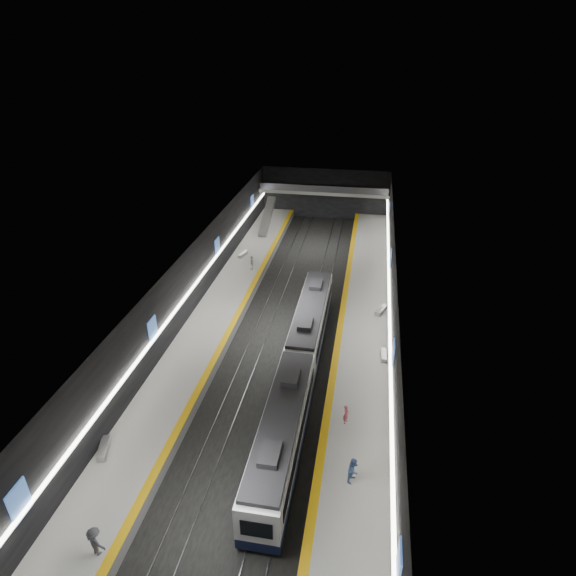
% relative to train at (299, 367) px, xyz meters
% --- Properties ---
extents(ground, '(70.00, 70.00, 0.00)m').
position_rel_train_xyz_m(ground, '(-2.50, 7.91, -2.20)').
color(ground, black).
rests_on(ground, ground).
extents(ceiling, '(20.00, 70.00, 0.04)m').
position_rel_train_xyz_m(ceiling, '(-2.50, 7.91, 5.80)').
color(ceiling, beige).
rests_on(ceiling, wall_left).
extents(wall_left, '(0.04, 70.00, 8.00)m').
position_rel_train_xyz_m(wall_left, '(-12.50, 7.91, 1.80)').
color(wall_left, black).
rests_on(wall_left, ground).
extents(wall_right, '(0.04, 70.00, 8.00)m').
position_rel_train_xyz_m(wall_right, '(7.50, 7.91, 1.80)').
color(wall_right, black).
rests_on(wall_right, ground).
extents(wall_back, '(20.00, 0.04, 8.00)m').
position_rel_train_xyz_m(wall_back, '(-2.50, 42.91, 1.80)').
color(wall_back, black).
rests_on(wall_back, ground).
extents(platform_left, '(5.00, 70.00, 1.00)m').
position_rel_train_xyz_m(platform_left, '(-10.00, 7.91, -1.70)').
color(platform_left, slate).
rests_on(platform_left, ground).
extents(tile_surface_left, '(5.00, 70.00, 0.02)m').
position_rel_train_xyz_m(tile_surface_left, '(-10.00, 7.91, -1.19)').
color(tile_surface_left, '#979793').
rests_on(tile_surface_left, platform_left).
extents(tactile_strip_left, '(0.60, 70.00, 0.02)m').
position_rel_train_xyz_m(tactile_strip_left, '(-7.80, 7.91, -1.18)').
color(tactile_strip_left, '#E3A70B').
rests_on(tactile_strip_left, platform_left).
extents(platform_right, '(5.00, 70.00, 1.00)m').
position_rel_train_xyz_m(platform_right, '(5.00, 7.91, -1.70)').
color(platform_right, slate).
rests_on(platform_right, ground).
extents(tile_surface_right, '(5.00, 70.00, 0.02)m').
position_rel_train_xyz_m(tile_surface_right, '(5.00, 7.91, -1.19)').
color(tile_surface_right, '#979793').
rests_on(tile_surface_right, platform_right).
extents(tactile_strip_right, '(0.60, 70.00, 0.02)m').
position_rel_train_xyz_m(tactile_strip_right, '(2.80, 7.91, -1.18)').
color(tactile_strip_right, '#E3A70B').
rests_on(tactile_strip_right, platform_right).
extents(rails, '(6.52, 70.00, 0.12)m').
position_rel_train_xyz_m(rails, '(-2.50, 7.91, -2.14)').
color(rails, gray).
rests_on(rails, ground).
extents(train, '(2.69, 30.04, 3.60)m').
position_rel_train_xyz_m(train, '(0.00, 0.00, 0.00)').
color(train, black).
rests_on(train, ground).
extents(ad_posters, '(19.94, 53.50, 2.20)m').
position_rel_train_xyz_m(ad_posters, '(-2.50, 8.91, 2.30)').
color(ad_posters, '#3F6DBF').
rests_on(ad_posters, wall_left).
extents(cove_light_left, '(0.25, 68.60, 0.12)m').
position_rel_train_xyz_m(cove_light_left, '(-12.30, 7.91, 1.60)').
color(cove_light_left, white).
rests_on(cove_light_left, wall_left).
extents(cove_light_right, '(0.25, 68.60, 0.12)m').
position_rel_train_xyz_m(cove_light_right, '(7.30, 7.91, 1.60)').
color(cove_light_right, white).
rests_on(cove_light_right, wall_right).
extents(mezzanine_bridge, '(20.00, 3.00, 1.50)m').
position_rel_train_xyz_m(mezzanine_bridge, '(-2.50, 40.84, 2.84)').
color(mezzanine_bridge, gray).
rests_on(mezzanine_bridge, wall_left).
extents(escalator, '(1.20, 7.50, 3.92)m').
position_rel_train_xyz_m(escalator, '(-10.00, 33.91, 0.70)').
color(escalator, '#99999E').
rests_on(escalator, platform_left).
extents(bench_left_near, '(1.17, 2.14, 0.50)m').
position_rel_train_xyz_m(bench_left_near, '(-12.00, -10.11, -0.94)').
color(bench_left_near, '#99999E').
rests_on(bench_left_near, platform_left).
extents(bench_left_far, '(0.99, 1.85, 0.43)m').
position_rel_train_xyz_m(bench_left_far, '(-11.05, 23.62, -0.98)').
color(bench_left_far, '#99999E').
rests_on(bench_left_far, platform_left).
extents(bench_right_near, '(0.57, 1.75, 0.42)m').
position_rel_train_xyz_m(bench_right_near, '(7.00, 4.31, -0.98)').
color(bench_right_near, '#99999E').
rests_on(bench_right_near, platform_right).
extents(bench_right_far, '(1.32, 2.12, 0.50)m').
position_rel_train_xyz_m(bench_right_far, '(6.74, 12.23, -0.94)').
color(bench_right_far, '#99999E').
rests_on(bench_right_far, platform_right).
extents(passenger_right_a, '(0.49, 0.64, 1.58)m').
position_rel_train_xyz_m(passenger_right_a, '(4.24, -4.44, -0.41)').
color(passenger_right_a, '#B84457').
rests_on(passenger_right_a, platform_right).
extents(passenger_right_b, '(1.03, 1.12, 1.87)m').
position_rel_train_xyz_m(passenger_right_b, '(5.07, -9.57, -0.26)').
color(passenger_right_b, '#466398').
rests_on(passenger_right_b, platform_right).
extents(passenger_left_a, '(0.79, 1.14, 1.79)m').
position_rel_train_xyz_m(passenger_left_a, '(-8.88, 19.91, -0.30)').
color(passenger_left_a, '#BBB3AB').
rests_on(passenger_left_a, platform_left).
extents(passenger_left_b, '(1.43, 1.08, 1.96)m').
position_rel_train_xyz_m(passenger_left_b, '(-8.58, -17.00, -0.22)').
color(passenger_left_b, '#414249').
rests_on(passenger_left_b, platform_left).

